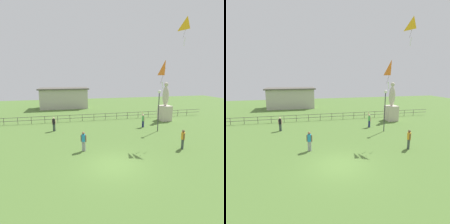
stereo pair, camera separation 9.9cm
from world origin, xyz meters
The scene contains 11 objects.
ground_plane centered at (0.00, 0.00, 0.00)m, with size 80.00×80.00×0.00m, color #517533.
statue_monument centered at (10.37, 11.63, 1.82)m, with size 1.55×1.55×5.43m.
lamppost centered at (6.95, 6.98, 3.44)m, with size 0.36×0.36×4.78m.
person_0 centered at (6.63, 1.66, 0.99)m, with size 0.32×0.51×1.72m.
person_1 centered at (5.98, 9.00, 0.96)m, with size 0.30×0.52×1.91m.
person_2 centered at (-1.87, 3.14, 0.98)m, with size 0.48×0.32×1.71m.
person_3 centered at (-4.71, 9.80, 0.95)m, with size 0.46×0.31×1.65m.
kite_0 centered at (5.80, 3.86, 6.97)m, with size 0.73×0.84×2.61m.
kite_1 centered at (8.76, 5.40, 11.29)m, with size 0.94×1.15×2.83m.
waterfront_railing centered at (-0.33, 14.00, 0.63)m, with size 36.03×0.06×0.95m.
pavilion_building centered at (-3.71, 26.00, 2.00)m, with size 9.44×4.88×3.95m.
Camera 1 is at (-2.98, -12.02, 6.34)m, focal length 29.90 mm.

